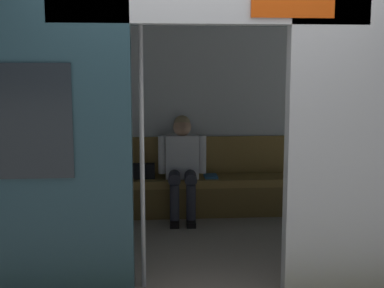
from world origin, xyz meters
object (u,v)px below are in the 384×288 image
Objects in this scene: bench_seat at (187,187)px; person_seated at (182,160)px; handbag at (144,171)px; grab_pole_door at (142,151)px; book at (211,176)px; train_car at (186,86)px.

bench_seat is 0.33m from person_seated.
grab_pole_door is (-0.02, 1.99, 0.56)m from handbag.
bench_seat is 0.30m from book.
person_seated is 0.47m from handbag.
person_seated is 0.54× the size of grab_pole_door.
person_seated is at bearing -91.24° from train_car.
grab_pole_door is at bearing 66.10° from train_car.
person_seated is (-0.02, -1.01, -0.87)m from train_car.
train_car is 1.33m from person_seated.
book is at bearing 178.95° from handbag.
book is (-0.36, -1.08, -1.08)m from train_car.
train_car is at bearing -113.90° from grab_pole_door.
bench_seat is at bearing -103.69° from grab_pole_door.
grab_pole_door reaches higher than book.
train_car is 1.60m from bench_seat.
handbag is 1.18× the size of book.
handbag is at bearing -1.11° from book.
bench_seat is at bearing 4.44° from book.
person_seated is (0.06, 0.05, 0.33)m from bench_seat.
train_car reaches higher than grab_pole_door.
handbag is at bearing -4.15° from bench_seat.
person_seated reaches higher than book.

